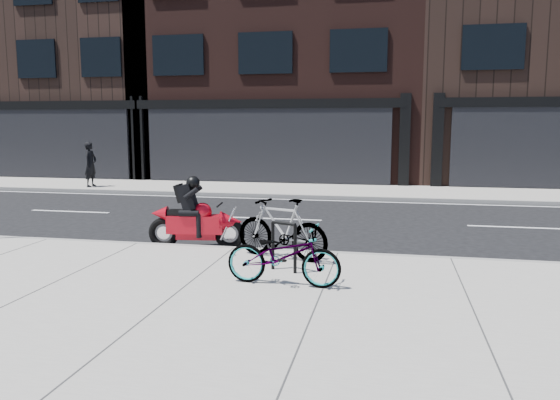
% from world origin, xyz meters
% --- Properties ---
extents(ground, '(120.00, 120.00, 0.00)m').
position_xyz_m(ground, '(0.00, 0.00, 0.00)').
color(ground, black).
rests_on(ground, ground).
extents(sidewalk_near, '(60.00, 6.00, 0.13)m').
position_xyz_m(sidewalk_near, '(0.00, -5.00, 0.07)').
color(sidewalk_near, gray).
rests_on(sidewalk_near, ground).
extents(sidewalk_far, '(60.00, 3.50, 0.13)m').
position_xyz_m(sidewalk_far, '(0.00, 7.75, 0.07)').
color(sidewalk_far, gray).
rests_on(sidewalk_far, ground).
extents(building_midwest, '(10.00, 10.00, 12.00)m').
position_xyz_m(building_midwest, '(-12.00, 14.50, 6.00)').
color(building_midwest, black).
rests_on(building_midwest, ground).
extents(building_center, '(12.00, 10.00, 14.50)m').
position_xyz_m(building_center, '(-2.00, 14.50, 7.25)').
color(building_center, black).
rests_on(building_center, ground).
extents(bike_rack, '(0.45, 0.22, 0.81)m').
position_xyz_m(bike_rack, '(1.26, -3.40, 0.61)').
color(bike_rack, black).
rests_on(bike_rack, sidewalk_near).
extents(bicycle_front, '(1.75, 0.70, 0.90)m').
position_xyz_m(bicycle_front, '(1.40, -4.15, 0.58)').
color(bicycle_front, gray).
rests_on(bicycle_front, sidewalk_near).
extents(bicycle_rear, '(1.87, 1.06, 1.08)m').
position_xyz_m(bicycle_rear, '(1.07, -2.60, 0.67)').
color(bicycle_rear, gray).
rests_on(bicycle_rear, sidewalk_near).
extents(motorcycle, '(1.97, 0.58, 1.47)m').
position_xyz_m(motorcycle, '(-0.80, -1.59, 0.60)').
color(motorcycle, black).
rests_on(motorcycle, ground).
extents(pedestrian, '(0.42, 0.62, 1.68)m').
position_xyz_m(pedestrian, '(-8.08, 6.70, 0.97)').
color(pedestrian, black).
rests_on(pedestrian, sidewalk_far).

